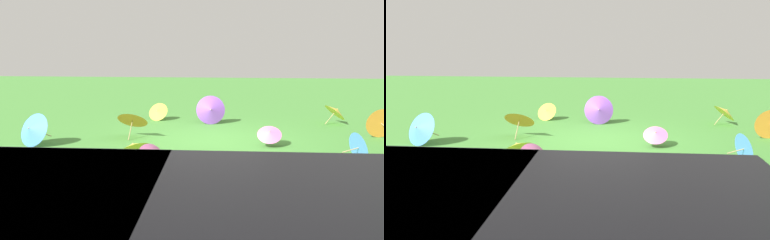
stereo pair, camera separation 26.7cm
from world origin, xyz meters
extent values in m
plane|color=#478C38|center=(0.00, 0.00, 0.00)|extent=(40.00, 40.00, 0.00)
cube|color=navy|center=(-1.77, 4.34, 0.45)|extent=(1.61, 0.49, 0.05)
cube|color=navy|center=(-1.77, 4.54, 0.68)|extent=(1.60, 0.15, 0.45)
cube|color=black|center=(-1.13, 4.36, 0.23)|extent=(0.09, 0.41, 0.45)
cube|color=black|center=(-2.41, 4.33, 0.23)|extent=(0.09, 0.41, 0.45)
cylinder|color=tan|center=(0.16, -2.57, 0.36)|extent=(0.09, 0.61, 0.17)
cone|color=purple|center=(0.12, -2.19, 0.46)|extent=(0.94, 0.49, 0.92)
sphere|color=tan|center=(0.11, -2.10, 0.48)|extent=(0.04, 0.05, 0.04)
cylinder|color=tan|center=(-2.97, 1.85, 0.29)|extent=(0.36, 0.13, 0.10)
cone|color=#4C8CE5|center=(-3.20, 1.79, 0.34)|extent=(0.43, 0.72, 0.68)
sphere|color=tan|center=(-3.25, 1.77, 0.35)|extent=(0.05, 0.05, 0.04)
cone|color=orange|center=(-4.47, -0.74, 0.41)|extent=(0.83, 0.37, 0.83)
sphere|color=tan|center=(-4.46, -0.82, 0.43)|extent=(0.04, 0.05, 0.04)
cylinder|color=tan|center=(1.44, 2.44, 0.17)|extent=(0.17, 0.20, 0.35)
cone|color=yellow|center=(1.53, 2.33, 0.39)|extent=(0.91, 0.90, 0.47)
sphere|color=tan|center=(1.55, 2.30, 0.44)|extent=(0.06, 0.06, 0.05)
cylinder|color=tan|center=(-1.44, 0.38, 0.15)|extent=(0.04, 0.22, 0.29)
cone|color=pink|center=(-1.43, 0.51, 0.33)|extent=(0.63, 0.59, 0.43)
sphere|color=tan|center=(-1.43, 0.54, 0.37)|extent=(0.04, 0.05, 0.05)
cylinder|color=tan|center=(-3.58, -2.49, 0.19)|extent=(0.31, 0.09, 0.37)
cone|color=yellow|center=(-3.76, -2.53, 0.42)|extent=(0.80, 0.86, 0.57)
sphere|color=tan|center=(-3.81, -2.54, 0.48)|extent=(0.06, 0.05, 0.05)
cylinder|color=tan|center=(1.83, -2.93, 0.17)|extent=(0.11, 0.29, 0.22)
cone|color=yellow|center=(1.88, -2.75, 0.29)|extent=(0.75, 0.63, 0.58)
sphere|color=tan|center=(1.89, -2.72, 0.32)|extent=(0.05, 0.06, 0.05)
cylinder|color=tan|center=(1.13, 3.28, 0.26)|extent=(0.39, 0.26, 0.21)
cone|color=pink|center=(0.88, 3.44, 0.38)|extent=(0.78, 0.88, 0.76)
sphere|color=tan|center=(0.81, 3.48, 0.41)|extent=(0.06, 0.06, 0.05)
cylinder|color=tan|center=(2.14, 0.02, 0.24)|extent=(0.07, 0.35, 0.47)
cone|color=orange|center=(2.11, -0.19, 0.53)|extent=(0.91, 0.86, 0.60)
sphere|color=tan|center=(2.10, -0.23, 0.59)|extent=(0.04, 0.05, 0.05)
cylinder|color=tan|center=(4.23, 0.66, 0.26)|extent=(0.24, 0.49, 0.28)
cone|color=#4C8CE5|center=(4.37, 0.97, 0.42)|extent=(1.01, 0.84, 0.85)
sphere|color=tan|center=(4.40, 1.04, 0.46)|extent=(0.05, 0.06, 0.05)
camera|label=1|loc=(-0.39, 10.50, 2.49)|focal=38.80mm
camera|label=2|loc=(-0.66, 10.48, 2.49)|focal=38.80mm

